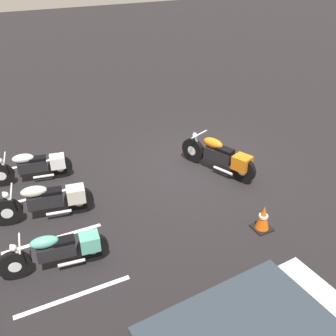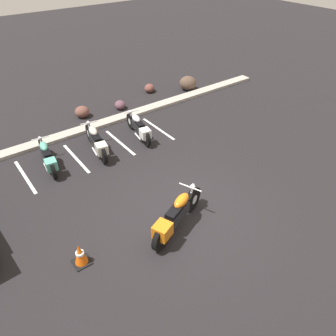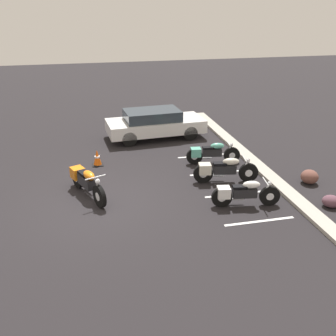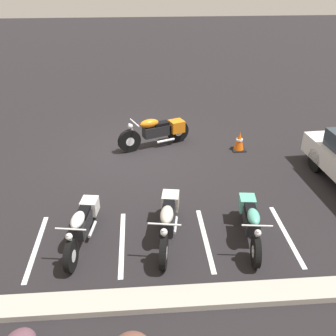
{
  "view_description": "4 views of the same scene",
  "coord_description": "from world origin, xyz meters",
  "views": [
    {
      "loc": [
        -8.22,
        5.06,
        5.56
      ],
      "look_at": [
        -1.25,
        1.6,
        0.96
      ],
      "focal_mm": 42.0,
      "sensor_mm": 36.0,
      "label": 1
    },
    {
      "loc": [
        -4.38,
        -5.01,
        6.43
      ],
      "look_at": [
        0.35,
        1.34,
        0.63
      ],
      "focal_mm": 35.0,
      "sensor_mm": 36.0,
      "label": 2
    },
    {
      "loc": [
        10.93,
        -0.26,
        5.74
      ],
      "look_at": [
        -0.93,
        2.44,
        0.55
      ],
      "focal_mm": 42.0,
      "sensor_mm": 36.0,
      "label": 3
    },
    {
      "loc": [
        -0.07,
        10.87,
        5.24
      ],
      "look_at": [
        -0.69,
        2.77,
        0.85
      ],
      "focal_mm": 42.0,
      "sensor_mm": 36.0,
      "label": 4
    }
  ],
  "objects": [
    {
      "name": "stall_line_2",
      "position": [
        0.39,
        4.4,
        0.0
      ],
      "size": [
        0.1,
        2.1,
        0.0
      ],
      "primitive_type": "cube",
      "color": "white",
      "rests_on": "ground"
    },
    {
      "name": "concrete_curb",
      "position": [
        0.0,
        6.03,
        0.06
      ],
      "size": [
        18.0,
        0.5,
        0.12
      ],
      "primitive_type": "cube",
      "color": "#A8A399",
      "rests_on": "ground"
    },
    {
      "name": "stall_line_3",
      "position": [
        2.14,
        4.4,
        0.0
      ],
      "size": [
        0.1,
        2.1,
        0.0
      ],
      "primitive_type": "cube",
      "color": "white",
      "rests_on": "ground"
    },
    {
      "name": "ground",
      "position": [
        0.0,
        0.0,
        0.0
      ],
      "size": [
        60.0,
        60.0,
        0.0
      ],
      "primitive_type": "plane",
      "color": "black"
    },
    {
      "name": "parked_bike_1",
      "position": [
        -0.58,
        4.27,
        0.47
      ],
      "size": [
        0.74,
        2.21,
        0.88
      ],
      "rotation": [
        0.0,
        0.0,
        1.4
      ],
      "color": "black",
      "rests_on": "ground"
    },
    {
      "name": "parked_bike_2",
      "position": [
        1.17,
        4.26,
        0.44
      ],
      "size": [
        0.69,
        2.08,
        0.82
      ],
      "rotation": [
        0.0,
        0.0,
        1.41
      ],
      "color": "black",
      "rests_on": "ground"
    },
    {
      "name": "traffic_cone",
      "position": [
        -3.06,
        0.2,
        0.29
      ],
      "size": [
        0.4,
        0.4,
        0.61
      ],
      "color": "black",
      "rests_on": "ground"
    },
    {
      "name": "parked_bike_0",
      "position": [
        -2.28,
        4.41,
        0.43
      ],
      "size": [
        0.63,
        2.06,
        0.81
      ],
      "rotation": [
        0.0,
        0.0,
        1.45
      ],
      "color": "black",
      "rests_on": "ground"
    },
    {
      "name": "motorcycle_orange_featured",
      "position": [
        -0.61,
        -0.29,
        0.49
      ],
      "size": [
        2.23,
        1.1,
        0.93
      ],
      "rotation": [
        0.0,
        0.0,
        0.39
      ],
      "color": "black",
      "rests_on": "ground"
    },
    {
      "name": "stall_line_0",
      "position": [
        -3.1,
        4.4,
        0.0
      ],
      "size": [
        0.1,
        2.1,
        0.0
      ],
      "primitive_type": "cube",
      "color": "white",
      "rests_on": "ground"
    },
    {
      "name": "stall_line_1",
      "position": [
        -1.35,
        4.4,
        0.0
      ],
      "size": [
        0.1,
        2.1,
        0.0
      ],
      "primitive_type": "cube",
      "color": "white",
      "rests_on": "ground"
    }
  ]
}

